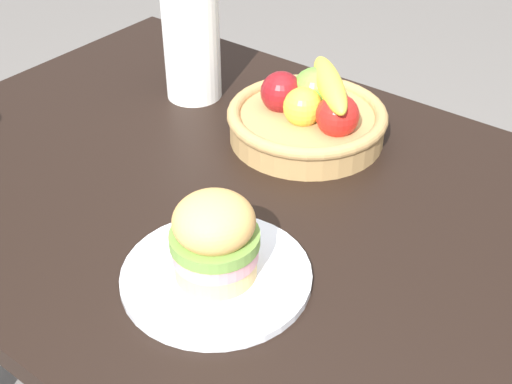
{
  "coord_description": "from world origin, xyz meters",
  "views": [
    {
      "loc": [
        0.52,
        -0.71,
        1.41
      ],
      "look_at": [
        0.02,
        -0.06,
        0.81
      ],
      "focal_mm": 48.07,
      "sensor_mm": 36.0,
      "label": 1
    }
  ],
  "objects_px": {
    "plate": "(216,276)",
    "sandwich": "(215,238)",
    "fruit_basket": "(308,115)",
    "paper_towel_roll": "(192,40)"
  },
  "relations": [
    {
      "from": "fruit_basket",
      "to": "paper_towel_roll",
      "type": "height_order",
      "value": "paper_towel_roll"
    },
    {
      "from": "plate",
      "to": "sandwich",
      "type": "distance_m",
      "value": 0.07
    },
    {
      "from": "sandwich",
      "to": "plate",
      "type": "bearing_deg",
      "value": -90.0
    },
    {
      "from": "plate",
      "to": "paper_towel_roll",
      "type": "xyz_separation_m",
      "value": [
        -0.39,
        0.39,
        0.11
      ]
    },
    {
      "from": "plate",
      "to": "fruit_basket",
      "type": "bearing_deg",
      "value": 105.77
    },
    {
      "from": "plate",
      "to": "paper_towel_roll",
      "type": "relative_size",
      "value": 1.11
    },
    {
      "from": "fruit_basket",
      "to": "plate",
      "type": "bearing_deg",
      "value": -74.23
    },
    {
      "from": "paper_towel_roll",
      "to": "plate",
      "type": "bearing_deg",
      "value": -45.2
    },
    {
      "from": "plate",
      "to": "fruit_basket",
      "type": "xyz_separation_m",
      "value": [
        -0.11,
        0.39,
        0.04
      ]
    },
    {
      "from": "plate",
      "to": "sandwich",
      "type": "height_order",
      "value": "sandwich"
    }
  ]
}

